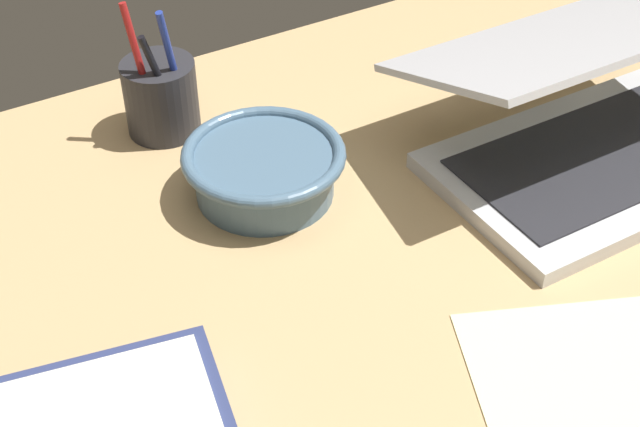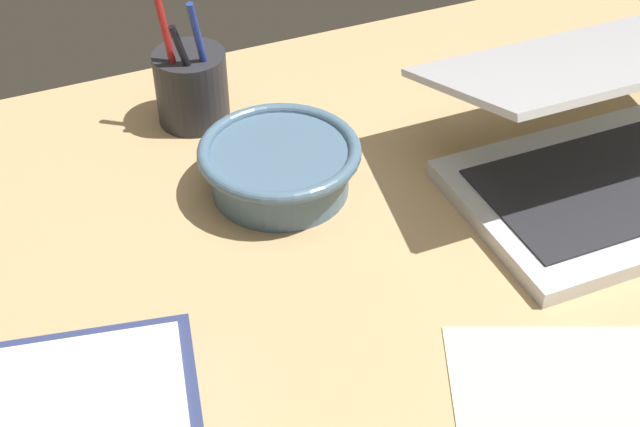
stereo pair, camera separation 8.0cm
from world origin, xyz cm
name	(u,v)px [view 2 (the right image)]	position (x,y,z in cm)	size (l,w,h in cm)	color
desk_top	(351,330)	(0.00, 0.00, 1.00)	(140.00, 100.00, 2.00)	tan
laptop	(617,141)	(34.01, 8.06, 6.94)	(35.01, 29.33, 16.08)	silver
bowl	(280,165)	(1.29, 20.37, 5.16)	(16.90, 16.90, 5.63)	slate
pen_cup	(192,86)	(-3.04, 36.68, 6.45)	(8.27, 8.27, 16.41)	#28282D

